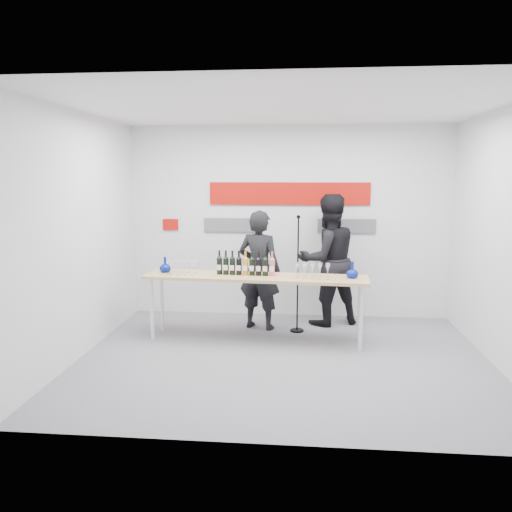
% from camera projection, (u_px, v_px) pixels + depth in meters
% --- Properties ---
extents(ground, '(5.00, 5.00, 0.00)m').
position_uv_depth(ground, '(283.00, 359.00, 6.13)').
color(ground, slate).
rests_on(ground, ground).
extents(back_wall, '(5.00, 0.04, 3.00)m').
position_uv_depth(back_wall, '(289.00, 222.00, 7.86)').
color(back_wall, silver).
rests_on(back_wall, ground).
extents(signage, '(3.38, 0.02, 0.79)m').
position_uv_depth(signage, '(285.00, 203.00, 7.79)').
color(signage, '#AB0F07').
rests_on(signage, back_wall).
extents(tasting_table, '(3.03, 0.80, 0.90)m').
position_uv_depth(tasting_table, '(255.00, 281.00, 6.70)').
color(tasting_table, tan).
rests_on(tasting_table, ground).
extents(wine_bottles, '(0.80, 0.13, 0.33)m').
position_uv_depth(wine_bottles, '(245.00, 263.00, 6.71)').
color(wine_bottles, black).
rests_on(wine_bottles, tasting_table).
extents(decanter_left, '(0.16, 0.16, 0.21)m').
position_uv_depth(decanter_left, '(165.00, 264.00, 6.92)').
color(decanter_left, navy).
rests_on(decanter_left, tasting_table).
extents(decanter_right, '(0.16, 0.16, 0.21)m').
position_uv_depth(decanter_right, '(352.00, 270.00, 6.52)').
color(decanter_right, navy).
rests_on(decanter_right, tasting_table).
extents(glasses_left, '(0.37, 0.24, 0.18)m').
position_uv_depth(glasses_left, '(183.00, 267.00, 6.83)').
color(glasses_left, silver).
rests_on(glasses_left, tasting_table).
extents(glasses_right, '(0.47, 0.25, 0.18)m').
position_uv_depth(glasses_right, '(312.00, 271.00, 6.55)').
color(glasses_right, silver).
rests_on(glasses_right, tasting_table).
extents(presenter_left, '(0.73, 0.59, 1.74)m').
position_uv_depth(presenter_left, '(259.00, 270.00, 7.25)').
color(presenter_left, black).
rests_on(presenter_left, ground).
extents(presenter_right, '(1.17, 1.06, 1.96)m').
position_uv_depth(presenter_right, '(328.00, 260.00, 7.45)').
color(presenter_right, black).
rests_on(presenter_right, ground).
extents(mic_stand, '(0.20, 0.20, 1.69)m').
position_uv_depth(mic_stand, '(297.00, 297.00, 7.14)').
color(mic_stand, black).
rests_on(mic_stand, ground).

